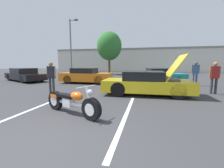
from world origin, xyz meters
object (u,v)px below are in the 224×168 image
tree_background (109,46)px  parked_car_right_row (160,75)px  motorcycle (71,102)px  parked_car_mid_row (86,76)px  parked_car_left_row (25,75)px  show_car_hood_open (147,83)px  light_pole (71,45)px  spectator_midground (215,75)px  spectator_by_show_car (51,75)px  spectator_near_motorcycle (195,71)px

tree_background → parked_car_right_row: size_ratio=1.38×
motorcycle → parked_car_mid_row: parked_car_mid_row is taller
motorcycle → parked_car_mid_row: size_ratio=0.55×
parked_car_left_row → show_car_hood_open: bearing=6.1°
light_pole → spectator_midground: light_pole is taller
parked_car_left_row → parked_car_mid_row: size_ratio=1.24×
parked_car_left_row → spectator_by_show_car: (5.96, -4.54, 0.43)m
motorcycle → parked_car_mid_row: bearing=132.7°
motorcycle → spectator_near_motorcycle: size_ratio=1.29×
parked_car_left_row → light_pole: bearing=107.3°
parked_car_left_row → spectator_near_motorcycle: size_ratio=2.91×
show_car_hood_open → spectator_by_show_car: 4.97m
parked_car_right_row → parked_car_mid_row: 6.38m
show_car_hood_open → parked_car_left_row: show_car_hood_open is taller
light_pole → parked_car_left_row: size_ratio=1.45×
show_car_hood_open → light_pole: bearing=130.9°
parked_car_right_row → spectator_by_show_car: 9.10m
spectator_near_motorcycle → spectator_by_show_car: (-8.22, -4.82, -0.04)m
light_pole → show_car_hood_open: bearing=-47.6°
motorcycle → parked_car_left_row: 11.22m
light_pole → motorcycle: 16.70m
light_pole → parked_car_right_row: light_pole is taller
parked_car_right_row → parked_car_left_row: bearing=176.1°
motorcycle → show_car_hood_open: (2.29, 3.59, 0.20)m
parked_car_left_row → spectator_by_show_car: 7.50m
tree_background → parked_car_right_row: tree_background is taller
spectator_by_show_car → parked_car_right_row: bearing=48.9°
tree_background → spectator_midground: 15.71m
light_pole → spectator_by_show_car: 13.07m
parked_car_left_row → spectator_midground: 14.50m
motorcycle → show_car_hood_open: show_car_hood_open is taller
spectator_by_show_car → spectator_midground: size_ratio=1.00×
spectator_midground → tree_background: bearing=124.9°
parked_car_mid_row → spectator_by_show_car: size_ratio=2.44×
show_car_hood_open → parked_car_left_row: 11.45m
parked_car_right_row → parked_car_left_row: (-11.93, -2.31, 0.00)m
motorcycle → spectator_near_motorcycle: (5.63, 7.55, 0.64)m
light_pole → tree_background: light_pole is taller
spectator_near_motorcycle → spectator_midground: size_ratio=1.04×
motorcycle → parked_car_right_row: size_ratio=0.50×
light_pole → show_car_hood_open: (9.89, -10.83, -3.42)m
show_car_hood_open → spectator_by_show_car: size_ratio=2.64×
show_car_hood_open → spectator_midground: 3.57m
tree_background → motorcycle: bearing=-79.8°
motorcycle → parked_car_mid_row: 7.57m
parked_car_right_row → spectator_midground: bearing=-80.0°
light_pole → parked_car_left_row: light_pole is taller
parked_car_right_row → show_car_hood_open: bearing=-115.2°
spectator_midground → motorcycle: bearing=-141.2°
parked_car_mid_row → show_car_hood_open: bearing=-37.3°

